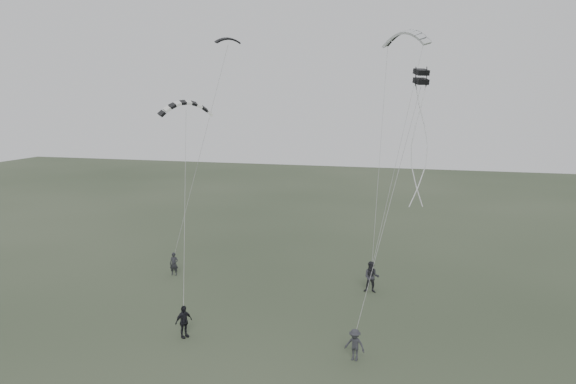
% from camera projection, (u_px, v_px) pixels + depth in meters
% --- Properties ---
extents(ground, '(140.00, 140.00, 0.00)m').
position_uv_depth(ground, '(253.00, 331.00, 28.57)').
color(ground, '#2C3825').
rests_on(ground, ground).
extents(flyer_left, '(0.63, 0.48, 1.55)m').
position_uv_depth(flyer_left, '(174.00, 264.00, 37.49)').
color(flyer_left, black).
rests_on(flyer_left, ground).
extents(flyer_right, '(0.95, 0.74, 1.92)m').
position_uv_depth(flyer_right, '(372.00, 277.00, 34.16)').
color(flyer_right, '#24242A').
rests_on(flyer_right, ground).
extents(flyer_center, '(0.81, 1.03, 1.64)m').
position_uv_depth(flyer_center, '(184.00, 322.00, 27.72)').
color(flyer_center, black).
rests_on(flyer_center, ground).
extents(flyer_far, '(1.06, 0.76, 1.48)m').
position_uv_depth(flyer_far, '(355.00, 345.00, 25.30)').
color(flyer_far, '#2A2A30').
rests_on(flyer_far, ground).
extents(kite_dark_small, '(1.74, 1.47, 0.64)m').
position_uv_depth(kite_dark_small, '(228.00, 39.00, 37.58)').
color(kite_dark_small, black).
rests_on(kite_dark_small, flyer_left).
extents(kite_pale_large, '(3.64, 2.58, 1.63)m').
position_uv_depth(kite_pale_large, '(406.00, 32.00, 38.35)').
color(kite_pale_large, '#AFB2B5').
rests_on(kite_pale_large, flyer_right).
extents(kite_striped, '(3.09, 2.59, 1.33)m').
position_uv_depth(kite_striped, '(186.00, 102.00, 32.27)').
color(kite_striped, black).
rests_on(kite_striped, flyer_center).
extents(kite_box, '(0.90, 0.95, 0.82)m').
position_uv_depth(kite_box, '(421.00, 77.00, 27.54)').
color(kite_box, black).
rests_on(kite_box, flyer_far).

